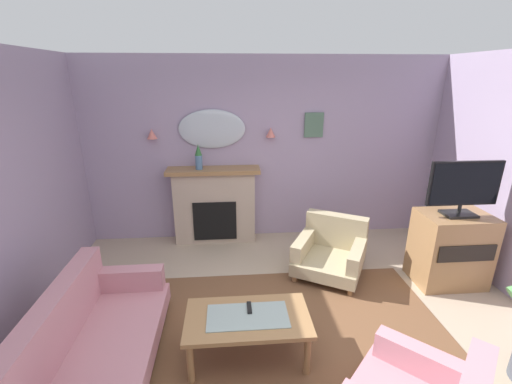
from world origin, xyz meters
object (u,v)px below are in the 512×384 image
wall_mirror (212,129)px  tv_remote (249,308)px  coffee_table (248,322)px  tv_flatscreen (464,187)px  fireplace (215,206)px  wall_sconce_left (152,134)px  tv_cabinet (450,249)px  mantel_vase_centre (199,157)px  floral_couch (90,339)px  wall_sconce_right (271,132)px  armchair_beside_couch (331,250)px  framed_picture (314,125)px

wall_mirror → tv_remote: 2.76m
coffee_table → tv_remote: tv_remote is taller
tv_flatscreen → fireplace: bearing=154.4°
wall_sconce_left → tv_cabinet: 4.19m
mantel_vase_centre → floral_couch: mantel_vase_centre is taller
fireplace → tv_flatscreen: size_ratio=1.62×
wall_sconce_right → armchair_beside_couch: 1.88m
framed_picture → tv_flatscreen: 2.13m
wall_sconce_left → armchair_beside_couch: bearing=-25.3°
mantel_vase_centre → wall_sconce_left: (-0.65, 0.12, 0.32)m
fireplace → framed_picture: (1.50, 0.15, 1.18)m
wall_sconce_left → armchair_beside_couch: wall_sconce_left is taller
tv_remote → tv_flatscreen: 2.78m
fireplace → tv_flatscreen: bearing=-25.6°
mantel_vase_centre → coffee_table: bearing=-76.7°
fireplace → framed_picture: 1.91m
wall_sconce_left → coffee_table: bearing=-64.0°
wall_sconce_right → coffee_table: bearing=-101.3°
tv_flatscreen → tv_cabinet: bearing=90.0°
framed_picture → tv_remote: 2.98m
wall_sconce_left → wall_sconce_right: same height
wall_sconce_right → armchair_beside_couch: size_ratio=0.13×
wall_mirror → coffee_table: wall_mirror is taller
framed_picture → coffee_table: size_ratio=0.33×
wall_mirror → coffee_table: size_ratio=0.87×
mantel_vase_centre → tv_remote: mantel_vase_centre is taller
wall_mirror → wall_sconce_right: (0.85, -0.05, -0.05)m
fireplace → wall_mirror: size_ratio=1.42×
mantel_vase_centre → wall_mirror: wall_mirror is taller
coffee_table → tv_cabinet: 2.73m
coffee_table → armchair_beside_couch: bearing=49.4°
coffee_table → tv_flatscreen: size_ratio=1.31×
wall_sconce_left → framed_picture: bearing=1.5°
mantel_vase_centre → armchair_beside_couch: mantel_vase_centre is taller
fireplace → wall_sconce_right: wall_sconce_right is taller
wall_mirror → armchair_beside_couch: size_ratio=0.87×
tv_remote → floral_couch: size_ratio=0.09×
coffee_table → tv_remote: (0.02, 0.10, 0.07)m
tv_remote → framed_picture: bearing=65.2°
coffee_table → floral_couch: floral_couch is taller
fireplace → mantel_vase_centre: bearing=-171.9°
coffee_table → tv_flatscreen: (2.53, 0.99, 0.86)m
mantel_vase_centre → wall_sconce_left: size_ratio=2.61×
fireplace → coffee_table: bearing=-81.5°
tv_remote → mantel_vase_centre: bearing=104.4°
fireplace → floral_couch: bearing=-112.4°
mantel_vase_centre → armchair_beside_couch: size_ratio=0.33×
tv_remote → armchair_beside_couch: (1.14, 1.25, -0.15)m
wall_mirror → armchair_beside_couch: bearing=-37.6°
wall_sconce_left → floral_couch: size_ratio=0.08×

